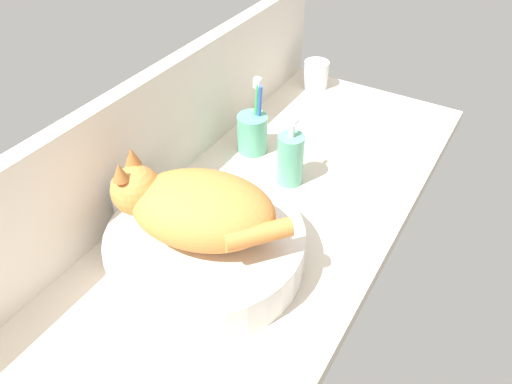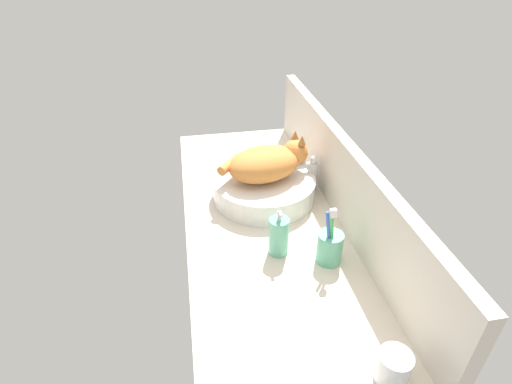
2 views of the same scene
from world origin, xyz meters
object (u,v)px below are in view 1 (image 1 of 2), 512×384
(sink_basin, at_px, (206,248))
(toothbrush_cup, at_px, (253,132))
(soap_dispenser, at_px, (291,159))
(water_glass, at_px, (316,76))
(faucet, at_px, (127,206))
(cat, at_px, (195,207))

(sink_basin, relative_size, toothbrush_cup, 1.89)
(soap_dispenser, xyz_separation_m, toothbrush_cup, (0.06, 0.13, -0.01))
(soap_dispenser, bearing_deg, water_glass, 18.66)
(toothbrush_cup, bearing_deg, sink_basin, -161.90)
(faucet, distance_m, soap_dispenser, 0.36)
(sink_basin, relative_size, soap_dispenser, 2.36)
(faucet, relative_size, water_glass, 1.81)
(sink_basin, distance_m, cat, 0.10)
(toothbrush_cup, xyz_separation_m, water_glass, (0.36, 0.01, -0.02))
(sink_basin, bearing_deg, faucet, 94.86)
(sink_basin, distance_m, faucet, 0.17)
(cat, bearing_deg, faucet, 93.63)
(sink_basin, height_order, water_glass, sink_basin)
(water_glass, bearing_deg, soap_dispenser, -161.34)
(faucet, bearing_deg, toothbrush_cup, -8.17)
(soap_dispenser, distance_m, water_glass, 0.45)
(toothbrush_cup, bearing_deg, soap_dispenser, -114.34)
(sink_basin, height_order, toothbrush_cup, toothbrush_cup)
(sink_basin, height_order, cat, cat)
(faucet, bearing_deg, cat, -86.37)
(soap_dispenser, bearing_deg, toothbrush_cup, 65.66)
(faucet, height_order, toothbrush_cup, toothbrush_cup)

